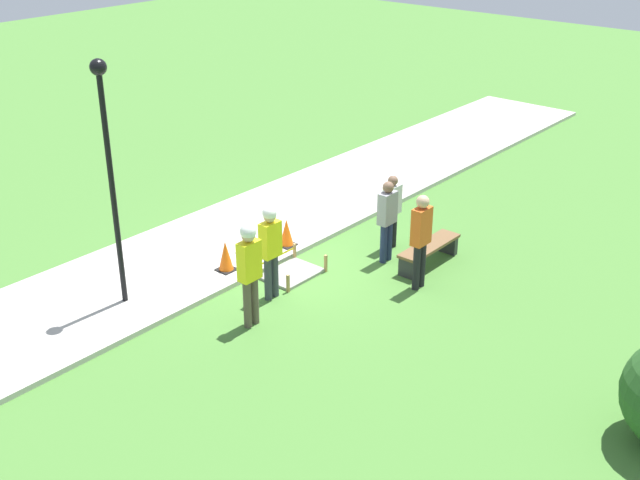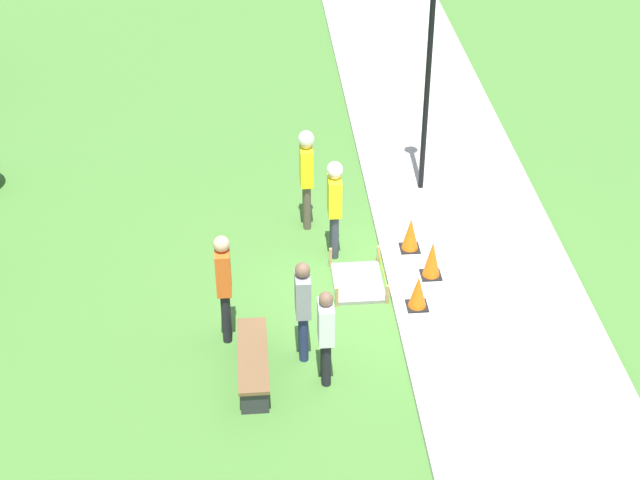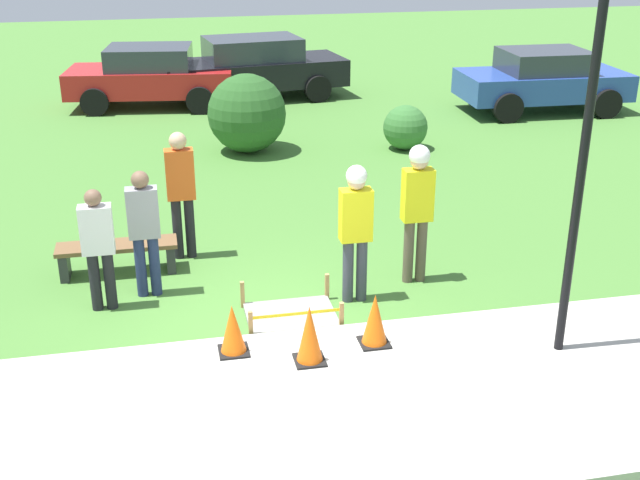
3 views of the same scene
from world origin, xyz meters
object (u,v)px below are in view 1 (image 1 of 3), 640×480
object	(u,v)px
park_bench	(429,250)
bystander_in_white_shirt	(387,217)
bystander_in_orange_shirt	(421,236)
traffic_cone_far_patch	(247,238)
traffic_cone_near_patch	(287,233)
worker_supervisor	(249,265)
lamppost_near	(108,152)
traffic_cone_sidewalk_edge	(226,256)
bystander_in_gray_shirt	(392,208)
worker_assistant	(270,244)

from	to	relation	value
park_bench	bystander_in_white_shirt	xyz separation A→B (m)	(0.41, -0.76, 0.65)
bystander_in_orange_shirt	traffic_cone_far_patch	bearing A→B (deg)	-70.73
traffic_cone_near_patch	worker_supervisor	xyz separation A→B (m)	(2.64, 1.57, 0.78)
park_bench	lamppost_near	world-z (taller)	lamppost_near
traffic_cone_near_patch	bystander_in_orange_shirt	distance (m)	3.12
traffic_cone_far_patch	lamppost_near	bearing A→B (deg)	-6.17
traffic_cone_sidewalk_edge	worker_supervisor	distance (m)	2.14
traffic_cone_near_patch	bystander_in_white_shirt	bearing A→B (deg)	115.82
park_bench	bystander_in_gray_shirt	world-z (taller)	bystander_in_gray_shirt
worker_assistant	bystander_in_gray_shirt	distance (m)	3.21
traffic_cone_near_patch	worker_supervisor	world-z (taller)	worker_supervisor
park_bench	bystander_in_gray_shirt	distance (m)	1.21
traffic_cone_near_patch	traffic_cone_far_patch	world-z (taller)	traffic_cone_far_patch
bystander_in_gray_shirt	bystander_in_white_shirt	distance (m)	0.64
bystander_in_orange_shirt	worker_supervisor	bearing A→B (deg)	-25.63
traffic_cone_near_patch	traffic_cone_sidewalk_edge	bearing A→B (deg)	-4.91
traffic_cone_sidewalk_edge	worker_supervisor	bearing A→B (deg)	58.88
park_bench	worker_supervisor	world-z (taller)	worker_supervisor
traffic_cone_near_patch	bystander_in_white_shirt	xyz separation A→B (m)	(-0.91, 1.88, 0.58)
bystander_in_white_shirt	traffic_cone_near_patch	bearing A→B (deg)	-64.18
traffic_cone_near_patch	traffic_cone_far_patch	distance (m)	0.88
traffic_cone_far_patch	bystander_in_white_shirt	bearing A→B (deg)	127.31
worker_supervisor	lamppost_near	size ratio (longest dim) A/B	0.44
worker_supervisor	bystander_in_white_shirt	distance (m)	3.56
bystander_in_gray_shirt	lamppost_near	bearing A→B (deg)	-23.94
traffic_cone_near_patch	traffic_cone_sidewalk_edge	distance (m)	1.61
bystander_in_white_shirt	lamppost_near	world-z (taller)	lamppost_near
traffic_cone_near_patch	worker_supervisor	bearing A→B (deg)	30.83
traffic_cone_far_patch	bystander_in_gray_shirt	xyz separation A→B (m)	(-2.28, 1.96, 0.47)
traffic_cone_far_patch	worker_assistant	world-z (taller)	worker_assistant
traffic_cone_far_patch	worker_assistant	distance (m)	1.90
traffic_cone_sidewalk_edge	bystander_in_gray_shirt	distance (m)	3.56
traffic_cone_sidewalk_edge	traffic_cone_far_patch	bearing A→B (deg)	-164.11
bystander_in_gray_shirt	worker_supervisor	bearing A→B (deg)	-0.28
worker_assistant	lamppost_near	xyz separation A→B (m)	(1.93, -1.84, 1.83)
worker_supervisor	bystander_in_gray_shirt	xyz separation A→B (m)	(-4.11, 0.02, -0.27)
lamppost_near	traffic_cone_near_patch	bearing A→B (deg)	169.51
traffic_cone_near_patch	traffic_cone_sidewalk_edge	xyz separation A→B (m)	(1.60, -0.14, 0.02)
traffic_cone_far_patch	park_bench	distance (m)	3.68
lamppost_near	traffic_cone_sidewalk_edge	bearing A→B (deg)	165.23
traffic_cone_far_patch	worker_supervisor	bearing A→B (deg)	46.59
traffic_cone_far_patch	bystander_in_orange_shirt	bearing A→B (deg)	109.27
worker_assistant	lamppost_near	distance (m)	3.23
traffic_cone_far_patch	traffic_cone_sidewalk_edge	distance (m)	0.83
bystander_in_gray_shirt	lamppost_near	xyz separation A→B (m)	(5.10, -2.26, 2.03)
traffic_cone_sidewalk_edge	lamppost_near	world-z (taller)	lamppost_near
traffic_cone_near_patch	worker_supervisor	size ratio (longest dim) A/B	0.31
worker_assistant	bystander_in_white_shirt	size ratio (longest dim) A/B	1.07
park_bench	worker_supervisor	size ratio (longest dim) A/B	0.85
park_bench	worker_supervisor	xyz separation A→B (m)	(3.96, -1.07, 0.86)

